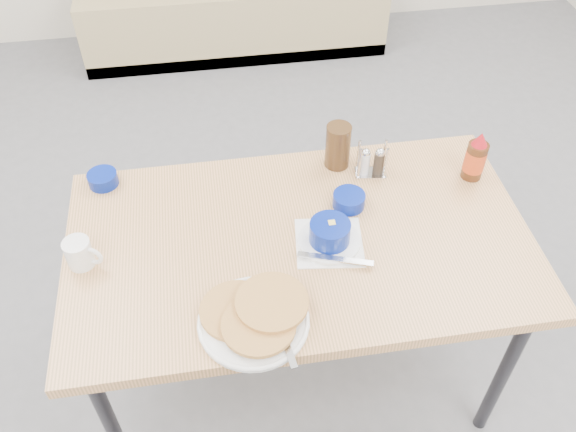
{
  "coord_description": "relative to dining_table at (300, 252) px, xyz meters",
  "views": [
    {
      "loc": [
        -0.23,
        -0.96,
        2.12
      ],
      "look_at": [
        -0.03,
        0.29,
        0.82
      ],
      "focal_mm": 38.0,
      "sensor_mm": 36.0,
      "label": 1
    }
  ],
  "objects": [
    {
      "name": "syrup_bottle",
      "position": [
        0.61,
        0.19,
        0.14
      ],
      "size": [
        0.07,
        0.07,
        0.18
      ],
      "rotation": [
        0.0,
        0.0,
        -0.37
      ],
      "color": "#47230F",
      "rests_on": "dining_table"
    },
    {
      "name": "coffee_mug",
      "position": [
        -0.64,
        0.0,
        0.11
      ],
      "size": [
        0.11,
        0.08,
        0.09
      ],
      "rotation": [
        0.0,
        0.0,
        -0.42
      ],
      "color": "white",
      "rests_on": "dining_table"
    },
    {
      "name": "condiment_caddy",
      "position": [
        0.28,
        0.26,
        0.1
      ],
      "size": [
        0.11,
        0.07,
        0.12
      ],
      "rotation": [
        0.0,
        0.0,
        -0.14
      ],
      "color": "silver",
      "rests_on": "dining_table"
    },
    {
      "name": "amber_tumbler",
      "position": [
        0.18,
        0.32,
        0.14
      ],
      "size": [
        0.1,
        0.1,
        0.16
      ],
      "primitive_type": "cylinder",
      "rotation": [
        0.0,
        0.0,
        -0.16
      ],
      "color": "#3E2713",
      "rests_on": "dining_table"
    },
    {
      "name": "ground",
      "position": [
        0.0,
        -0.25,
        -0.7
      ],
      "size": [
        6.0,
        6.0,
        0.0
      ],
      "primitive_type": "plane",
      "color": "slate",
      "rests_on": "ground"
    },
    {
      "name": "creamer_bowl",
      "position": [
        -0.6,
        0.34,
        0.08
      ],
      "size": [
        0.1,
        0.1,
        0.04
      ],
      "rotation": [
        0.0,
        0.0,
        0.12
      ],
      "color": "navy",
      "rests_on": "dining_table"
    },
    {
      "name": "pancake_plate",
      "position": [
        -0.17,
        -0.28,
        0.08
      ],
      "size": [
        0.3,
        0.31,
        0.05
      ],
      "rotation": [
        0.0,
        0.0,
        -0.17
      ],
      "color": "white",
      "rests_on": "dining_table"
    },
    {
      "name": "dining_table",
      "position": [
        0.0,
        0.0,
        0.0
      ],
      "size": [
        1.4,
        0.8,
        0.76
      ],
      "color": "tan",
      "rests_on": "ground"
    },
    {
      "name": "butter_bowl",
      "position": [
        0.18,
        0.12,
        0.08
      ],
      "size": [
        0.1,
        0.1,
        0.05
      ],
      "rotation": [
        0.0,
        0.0,
        0.27
      ],
      "color": "navy",
      "rests_on": "dining_table"
    },
    {
      "name": "grits_setting",
      "position": [
        0.08,
        -0.03,
        0.1
      ],
      "size": [
        0.22,
        0.23,
        0.08
      ],
      "rotation": [
        0.0,
        0.0,
        -0.12
      ],
      "color": "white",
      "rests_on": "dining_table"
    }
  ]
}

